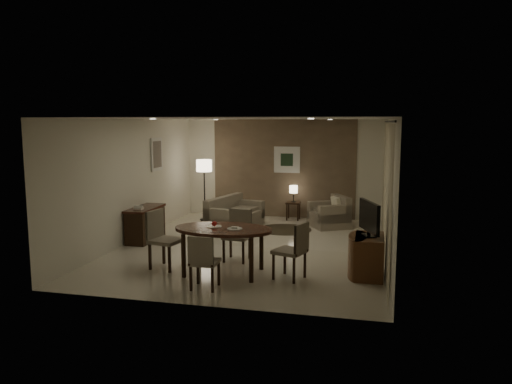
% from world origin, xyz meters
% --- Properties ---
extents(room_shell, '(5.50, 7.00, 2.70)m').
position_xyz_m(room_shell, '(0.00, 0.40, 1.35)').
color(room_shell, beige).
rests_on(room_shell, ground).
extents(taupe_accent, '(3.96, 0.03, 2.70)m').
position_xyz_m(taupe_accent, '(0.00, 3.48, 1.35)').
color(taupe_accent, '#755F49').
rests_on(taupe_accent, wall_back).
extents(curtain_wall, '(0.08, 6.70, 2.58)m').
position_xyz_m(curtain_wall, '(2.68, 0.00, 1.32)').
color(curtain_wall, beige).
rests_on(curtain_wall, wall_right).
extents(curtain_rod, '(0.03, 6.80, 0.03)m').
position_xyz_m(curtain_rod, '(2.68, 0.00, 2.64)').
color(curtain_rod, black).
rests_on(curtain_rod, wall_right).
extents(art_back_frame, '(0.72, 0.03, 0.72)m').
position_xyz_m(art_back_frame, '(0.10, 3.46, 1.60)').
color(art_back_frame, silver).
rests_on(art_back_frame, wall_back).
extents(art_back_canvas, '(0.34, 0.01, 0.34)m').
position_xyz_m(art_back_canvas, '(0.10, 3.44, 1.60)').
color(art_back_canvas, '#1C311B').
rests_on(art_back_canvas, wall_back).
extents(art_left_frame, '(0.03, 0.60, 0.80)m').
position_xyz_m(art_left_frame, '(-2.72, 1.20, 1.85)').
color(art_left_frame, silver).
rests_on(art_left_frame, wall_left).
extents(art_left_canvas, '(0.01, 0.46, 0.64)m').
position_xyz_m(art_left_canvas, '(-2.71, 1.20, 1.85)').
color(art_left_canvas, gray).
rests_on(art_left_canvas, wall_left).
extents(downlight_nl, '(0.10, 0.10, 0.01)m').
position_xyz_m(downlight_nl, '(-1.40, -1.80, 2.69)').
color(downlight_nl, white).
rests_on(downlight_nl, ceiling).
extents(downlight_nr, '(0.10, 0.10, 0.01)m').
position_xyz_m(downlight_nr, '(1.40, -1.80, 2.69)').
color(downlight_nr, white).
rests_on(downlight_nr, ceiling).
extents(downlight_fl, '(0.10, 0.10, 0.01)m').
position_xyz_m(downlight_fl, '(-1.40, 1.80, 2.69)').
color(downlight_fl, white).
rests_on(downlight_fl, ceiling).
extents(downlight_fr, '(0.10, 0.10, 0.01)m').
position_xyz_m(downlight_fr, '(1.40, 1.80, 2.69)').
color(downlight_fr, white).
rests_on(downlight_fr, ceiling).
extents(console_desk, '(0.48, 1.20, 0.75)m').
position_xyz_m(console_desk, '(-2.49, 0.00, 0.38)').
color(console_desk, '#3F2114').
rests_on(console_desk, floor).
extents(telephone, '(0.20, 0.14, 0.09)m').
position_xyz_m(telephone, '(-2.49, -0.30, 0.80)').
color(telephone, white).
rests_on(telephone, console_desk).
extents(tv_cabinet, '(0.48, 0.90, 0.70)m').
position_xyz_m(tv_cabinet, '(2.40, -1.50, 0.35)').
color(tv_cabinet, brown).
rests_on(tv_cabinet, floor).
extents(flat_tv, '(0.36, 0.85, 0.60)m').
position_xyz_m(flat_tv, '(2.38, -1.50, 1.02)').
color(flat_tv, black).
rests_on(flat_tv, tv_cabinet).
extents(dining_table, '(1.72, 1.08, 0.81)m').
position_xyz_m(dining_table, '(-0.08, -1.93, 0.40)').
color(dining_table, '#3F2114').
rests_on(dining_table, floor).
extents(chair_near, '(0.44, 0.44, 0.88)m').
position_xyz_m(chair_near, '(-0.13, -2.75, 0.44)').
color(chair_near, gray).
rests_on(chair_near, floor).
extents(chair_far, '(0.50, 0.50, 0.97)m').
position_xyz_m(chair_far, '(-0.07, -1.10, 0.48)').
color(chair_far, gray).
rests_on(chair_far, floor).
extents(chair_left, '(0.60, 0.60, 1.05)m').
position_xyz_m(chair_left, '(-1.18, -1.87, 0.52)').
color(chair_left, gray).
rests_on(chair_left, floor).
extents(chair_right, '(0.60, 0.60, 0.98)m').
position_xyz_m(chair_right, '(1.09, -1.96, 0.49)').
color(chair_right, gray).
rests_on(chair_right, floor).
extents(plate_a, '(0.26, 0.26, 0.02)m').
position_xyz_m(plate_a, '(-0.26, -1.88, 0.82)').
color(plate_a, white).
rests_on(plate_a, dining_table).
extents(plate_b, '(0.26, 0.26, 0.02)m').
position_xyz_m(plate_b, '(0.14, -1.98, 0.82)').
color(plate_b, white).
rests_on(plate_b, dining_table).
extents(fruit_apple, '(0.09, 0.09, 0.09)m').
position_xyz_m(fruit_apple, '(-0.26, -1.88, 0.87)').
color(fruit_apple, red).
rests_on(fruit_apple, plate_a).
extents(napkin, '(0.12, 0.08, 0.03)m').
position_xyz_m(napkin, '(0.14, -1.98, 0.84)').
color(napkin, white).
rests_on(napkin, plate_b).
extents(round_rug, '(1.31, 1.31, 0.01)m').
position_xyz_m(round_rug, '(0.34, 1.83, 0.01)').
color(round_rug, '#3F3423').
rests_on(round_rug, floor).
extents(sofa, '(1.81, 1.20, 0.78)m').
position_xyz_m(sofa, '(-0.88, 1.69, 0.39)').
color(sofa, gray).
rests_on(sofa, floor).
extents(armchair, '(1.16, 1.18, 0.78)m').
position_xyz_m(armchair, '(1.37, 2.39, 0.39)').
color(armchair, gray).
rests_on(armchair, floor).
extents(side_table, '(0.38, 0.38, 0.48)m').
position_xyz_m(side_table, '(0.34, 3.13, 0.24)').
color(side_table, black).
rests_on(side_table, floor).
extents(table_lamp, '(0.22, 0.22, 0.50)m').
position_xyz_m(table_lamp, '(0.34, 3.13, 0.73)').
color(table_lamp, '#FFEAC1').
rests_on(table_lamp, side_table).
extents(floor_lamp, '(0.41, 0.41, 1.63)m').
position_xyz_m(floor_lamp, '(-1.98, 2.54, 0.82)').
color(floor_lamp, '#FFE5B7').
rests_on(floor_lamp, floor).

